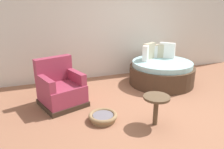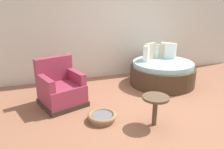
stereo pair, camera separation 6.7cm
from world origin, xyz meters
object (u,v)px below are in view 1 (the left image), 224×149
pet_basket (103,117)px  red_armchair (61,89)px  round_daybed (161,72)px  side_table (156,101)px

pet_basket → red_armchair: bearing=123.5°
round_daybed → pet_basket: size_ratio=3.17×
round_daybed → side_table: round_daybed is taller
round_daybed → red_armchair: 2.59m
round_daybed → pet_basket: 2.36m
red_armchair → pet_basket: 1.12m
pet_basket → side_table: (0.80, -0.42, 0.35)m
round_daybed → pet_basket: (-1.96, -1.29, -0.24)m
round_daybed → side_table: bearing=-124.3°
round_daybed → red_armchair: bearing=-171.4°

